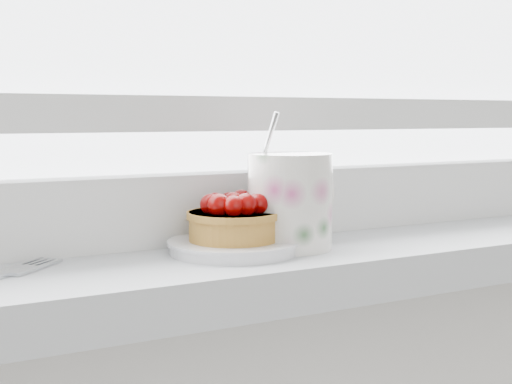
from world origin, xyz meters
TOP-DOWN VIEW (x-y plane):
  - saucer at (-0.00, 1.89)m, footprint 0.12×0.12m
  - raspberry_tart at (-0.00, 1.89)m, footprint 0.09×0.09m
  - floral_mug at (0.06, 1.89)m, footprint 0.13×0.11m

SIDE VIEW (x-z plane):
  - saucer at x=0.00m, z-range 0.94..0.95m
  - raspberry_tart at x=0.00m, z-range 0.95..1.00m
  - floral_mug at x=0.06m, z-range 0.92..1.05m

